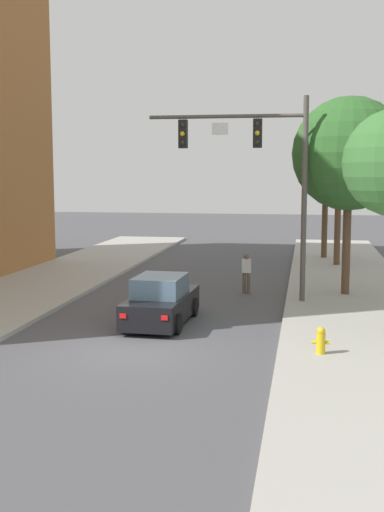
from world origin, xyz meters
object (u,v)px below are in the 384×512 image
(pedestrian_crossing_road, at_px, (246,271))
(street_tree_farthest, at_px, (326,158))
(street_tree_third, at_px, (340,154))
(traffic_signal_mast, at_px, (260,161))
(fire_hydrant, at_px, (321,340))
(street_tree_second, at_px, (349,154))
(car_lead_black, at_px, (161,302))

(pedestrian_crossing_road, xyz_separation_m, street_tree_farthest, (3.36, 10.97, 4.76))
(street_tree_third, xyz_separation_m, street_tree_farthest, (-0.58, 2.81, -0.16))
(traffic_signal_mast, distance_m, pedestrian_crossing_road, 4.84)
(street_tree_third, bearing_deg, traffic_signal_mast, -108.17)
(traffic_signal_mast, height_order, fire_hydrant, traffic_signal_mast)
(traffic_signal_mast, distance_m, street_tree_second, 3.73)
(car_lead_black, xyz_separation_m, pedestrian_crossing_road, (2.24, 5.85, 0.19))
(car_lead_black, xyz_separation_m, street_tree_second, (6.17, 5.66, 4.88))
(fire_hydrant, height_order, street_tree_farthest, street_tree_farthest)
(pedestrian_crossing_road, bearing_deg, fire_hydrant, -72.87)
(car_lead_black, height_order, street_tree_second, street_tree_second)
(pedestrian_crossing_road, height_order, street_tree_second, street_tree_second)
(traffic_signal_mast, distance_m, street_tree_third, 10.63)
(street_tree_second, height_order, street_tree_third, street_tree_second)
(car_lead_black, xyz_separation_m, fire_hydrant, (5.05, -3.26, -0.22))
(car_lead_black, height_order, fire_hydrant, car_lead_black)
(fire_hydrant, bearing_deg, traffic_signal_mast, 106.84)
(pedestrian_crossing_road, bearing_deg, traffic_signal_mast, -71.80)
(street_tree_third, bearing_deg, street_tree_second, -90.14)
(traffic_signal_mast, height_order, street_tree_second, street_tree_second)
(car_lead_black, bearing_deg, pedestrian_crossing_road, 69.03)
(traffic_signal_mast, bearing_deg, car_lead_black, -126.29)
(fire_hydrant, bearing_deg, car_lead_black, 147.13)
(pedestrian_crossing_road, xyz_separation_m, fire_hydrant, (2.81, -9.11, -0.41))
(street_tree_second, distance_m, street_tree_farthest, 11.17)
(pedestrian_crossing_road, bearing_deg, street_tree_third, 64.19)
(street_tree_second, relative_size, street_tree_farthest, 1.06)
(traffic_signal_mast, distance_m, car_lead_black, 6.68)
(car_lead_black, bearing_deg, street_tree_farthest, 71.56)
(fire_hydrant, bearing_deg, pedestrian_crossing_road, 107.13)
(street_tree_third, distance_m, street_tree_farthest, 2.87)
(street_tree_third, bearing_deg, car_lead_black, -113.83)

